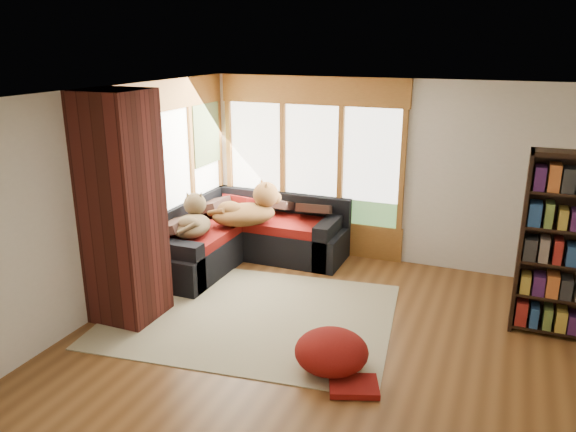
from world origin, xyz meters
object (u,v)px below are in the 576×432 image
Objects in this scene: sectional_sofa at (243,240)px; bookshelf at (563,247)px; area_rug at (251,315)px; dog_tan at (249,210)px; dog_brindle at (193,222)px; pouf at (331,350)px; brick_chimney at (122,209)px.

sectional_sofa is 4.21m from bookshelf.
area_rug is (0.86, -1.54, -0.30)m from sectional_sofa.
dog_tan is at bearing 171.49° from bookshelf.
area_rug is 1.67m from dog_brindle.
area_rug is 4.49× the size of pouf.
brick_chimney is 1.91m from area_rug.
pouf is at bearing -141.82° from dog_brindle.
sectional_sofa is at bearing -47.88° from dog_brindle.
dog_tan is (-1.93, 2.18, 0.59)m from pouf.
bookshelf is at bearing -109.25° from dog_brindle.
dog_tan reaches higher than pouf.
pouf is (2.52, -0.21, -1.09)m from brick_chimney.
pouf is (2.08, -2.26, -0.10)m from sectional_sofa.
sectional_sofa is 1.79m from area_rug.
area_rug is 1.80m from dog_tan.
area_rug is 1.43m from pouf.
dog_tan is at bearing 116.15° from area_rug.
area_rug is 3.07× the size of dog_tan.
dog_brindle is (0.06, 1.32, -0.54)m from brick_chimney.
brick_chimney is 2.32m from sectional_sofa.
sectional_sofa is at bearing 132.61° from pouf.
pouf is 0.68× the size of dog_tan.
bookshelf is at bearing 16.83° from brick_chimney.
bookshelf reaches higher than dog_brindle.
dog_tan is 0.83m from dog_brindle.
brick_chimney reaches higher than bookshelf.
sectional_sofa is 2.44× the size of dog_brindle.
area_rug is 3.59× the size of dog_brindle.
dog_brindle is (-4.48, -0.05, -0.25)m from bookshelf.
area_rug is at bearing -165.07° from bookshelf.
brick_chimney is 2.88× the size of dog_brindle.
area_rug is at bearing 149.33° from pouf.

